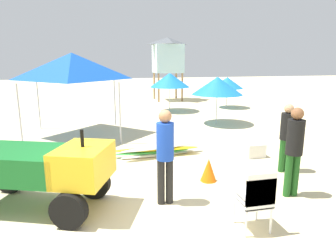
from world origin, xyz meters
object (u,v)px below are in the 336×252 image
Objects in this scene: surfboard_pile at (158,150)px; cooler_box at (254,150)px; lifeguard_near_right at (165,151)px; beach_umbrella_left at (217,86)px; traffic_cone_near at (209,170)px; lifeguard_near_left at (287,133)px; popup_canopy at (72,66)px; lifeguard_near_center at (294,146)px; beach_umbrella_mid at (227,83)px; lifeguard_tower at (168,55)px; stacked_plastic_chairs at (256,196)px; utility_cart at (41,168)px; beach_umbrella_far at (170,80)px.

surfboard_pile is 2.70m from cooler_box.
lifeguard_near_right is 3.80m from cooler_box.
traffic_cone_near is at bearing -113.58° from beach_umbrella_left.
lifeguard_near_left is 7.19m from popup_canopy.
lifeguard_near_center is 0.99× the size of beach_umbrella_mid.
lifeguard_tower reaches higher than lifeguard_near_right.
lifeguard_near_center is (1.34, 1.00, 0.42)m from stacked_plastic_chairs.
cooler_box is (-0.63, -4.36, -1.42)m from beach_umbrella_left.
beach_umbrella_left reaches higher than utility_cart.
beach_umbrella_far is at bearing 83.33° from stacked_plastic_chairs.
utility_cart is 5.42× the size of traffic_cone_near.
popup_canopy is at bearing -136.04° from beach_umbrella_far.
beach_umbrella_left reaches higher than lifeguard_near_right.
traffic_cone_near is 1.00× the size of cooler_box.
lifeguard_tower is at bearing 81.91° from stacked_plastic_chairs.
stacked_plastic_chairs is at bearing -107.84° from beach_umbrella_left.
surfboard_pile is at bearing 124.40° from lifeguard_near_center.
traffic_cone_near is at bearing -99.25° from lifeguard_tower.
cooler_box is at bearing -35.88° from popup_canopy.
lifeguard_near_center is at bearing 36.75° from stacked_plastic_chairs.
lifeguard_near_right is at bearing 174.21° from lifeguard_near_center.
lifeguard_tower is 1.94× the size of beach_umbrella_left.
traffic_cone_near is at bearing 141.07° from lifeguard_near_center.
surfboard_pile is at bearing 44.07° from utility_cart.
beach_umbrella_left is 4.05× the size of cooler_box.
lifeguard_near_right is at bearing -163.23° from lifeguard_near_left.
lifeguard_tower is 4.91m from beach_umbrella_mid.
lifeguard_near_left is 0.79× the size of beach_umbrella_far.
beach_umbrella_mid reaches higher than stacked_plastic_chairs.
lifeguard_near_right is (2.19, -0.29, 0.25)m from utility_cart.
lifeguard_near_center is (-0.67, -1.21, 0.08)m from lifeguard_near_left.
lifeguard_near_left is 3.17× the size of cooler_box.
beach_umbrella_left reaches higher than traffic_cone_near.
stacked_plastic_chairs is at bearing -132.31° from lifeguard_near_left.
lifeguard_tower reaches higher than stacked_plastic_chairs.
lifeguard_tower is at bearing 68.47° from utility_cart.
surfboard_pile is 1.28× the size of beach_umbrella_far.
traffic_cone_near is (-1.31, -9.23, -1.37)m from beach_umbrella_far.
beach_umbrella_left is at bearing 60.68° from lifeguard_near_right.
utility_cart is 0.69× the size of lifeguard_tower.
lifeguard_tower is at bearing 88.31° from cooler_box.
lifeguard_tower is 4.66m from beach_umbrella_far.
lifeguard_near_right is (-1.16, 1.25, 0.43)m from stacked_plastic_chairs.
lifeguard_tower reaches higher than popup_canopy.
lifeguard_near_center is 0.44× the size of lifeguard_tower.
popup_canopy is (0.22, 5.47, 1.65)m from utility_cart.
beach_umbrella_far reaches higher than cooler_box.
lifeguard_tower is 14.04m from traffic_cone_near.
utility_cart is 1.05× the size of surfboard_pile.
stacked_plastic_chairs is at bearing -65.98° from popup_canopy.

